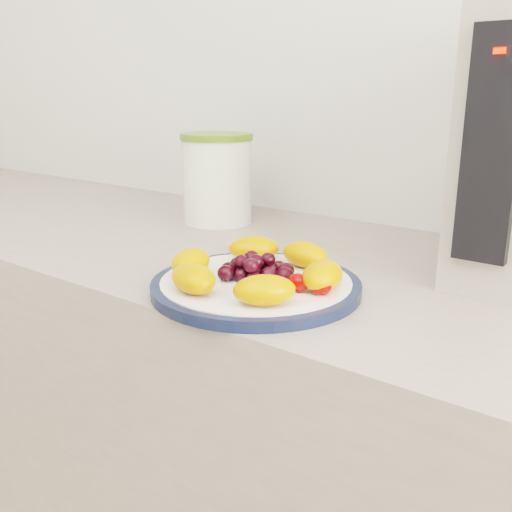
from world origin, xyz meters
The scene contains 8 objects.
wall_back centered at (0.00, 1.51, 1.30)m, with size 3.50×0.02×2.60m, color silver.
plate_rim centered at (-0.06, 1.03, 0.91)m, with size 0.28×0.28×0.01m, color #0F1934.
plate_face centered at (-0.06, 1.03, 0.91)m, with size 0.26×0.26×0.02m, color white.
canister centered at (-0.38, 1.32, 0.98)m, with size 0.14×0.14×0.17m, color #556E1D.
canister_lid centered at (-0.38, 1.32, 1.07)m, with size 0.15×0.15×0.01m, color #526F21.
appliance_panel centered at (0.19, 1.17, 1.10)m, with size 0.07×0.02×0.28m, color black.
appliance_led centered at (0.19, 1.16, 1.21)m, with size 0.01×0.01×0.01m, color #FF0C05.
fruit_plate centered at (-0.06, 1.03, 0.93)m, with size 0.25×0.25×0.04m.
Camera 1 is at (0.38, 0.45, 1.16)m, focal length 40.00 mm.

